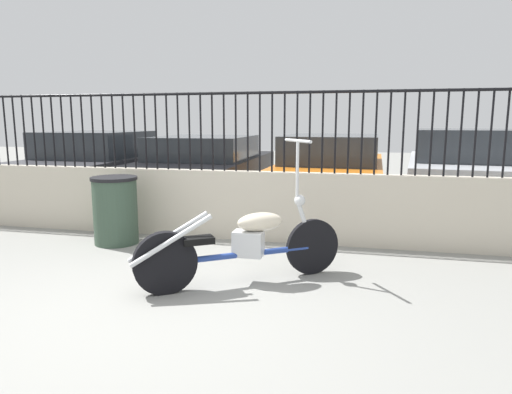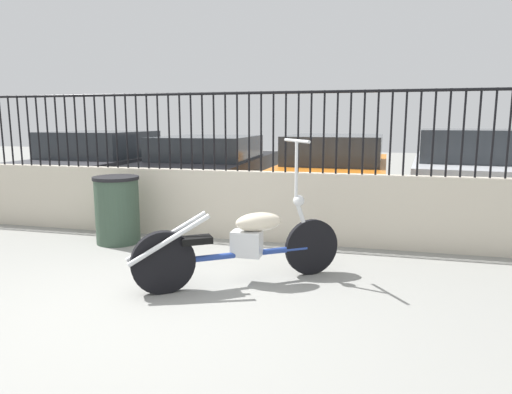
# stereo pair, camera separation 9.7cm
# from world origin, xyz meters

# --- Properties ---
(ground_plane) EXTENTS (40.00, 40.00, 0.00)m
(ground_plane) POSITION_xyz_m (0.00, 0.00, 0.00)
(ground_plane) COLOR gray
(low_wall) EXTENTS (10.14, 0.18, 0.89)m
(low_wall) POSITION_xyz_m (0.00, 2.42, 0.44)
(low_wall) COLOR beige
(low_wall) RESTS_ON ground_plane
(fence_railing) EXTENTS (10.14, 0.04, 0.99)m
(fence_railing) POSITION_xyz_m (-0.00, 2.42, 1.51)
(fence_railing) COLOR black
(fence_railing) RESTS_ON low_wall
(motorcycle_blue) EXTENTS (1.77, 1.27, 1.36)m
(motorcycle_blue) POSITION_xyz_m (0.62, 0.78, 0.39)
(motorcycle_blue) COLOR black
(motorcycle_blue) RESTS_ON ground_plane
(trash_bin) EXTENTS (0.57, 0.57, 0.84)m
(trash_bin) POSITION_xyz_m (-1.25, 1.84, 0.42)
(trash_bin) COLOR #334738
(trash_bin) RESTS_ON ground_plane
(car_dark_grey) EXTENTS (1.89, 3.91, 1.32)m
(car_dark_grey) POSITION_xyz_m (-3.41, 5.01, 0.66)
(car_dark_grey) COLOR black
(car_dark_grey) RESTS_ON ground_plane
(car_black) EXTENTS (1.96, 4.32, 1.24)m
(car_black) POSITION_xyz_m (-1.15, 5.03, 0.64)
(car_black) COLOR black
(car_black) RESTS_ON ground_plane
(car_orange) EXTENTS (1.85, 4.34, 1.28)m
(car_orange) POSITION_xyz_m (1.20, 5.06, 0.65)
(car_orange) COLOR black
(car_orange) RESTS_ON ground_plane
(car_silver) EXTENTS (2.29, 4.10, 1.38)m
(car_silver) POSITION_xyz_m (3.50, 5.34, 0.69)
(car_silver) COLOR black
(car_silver) RESTS_ON ground_plane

